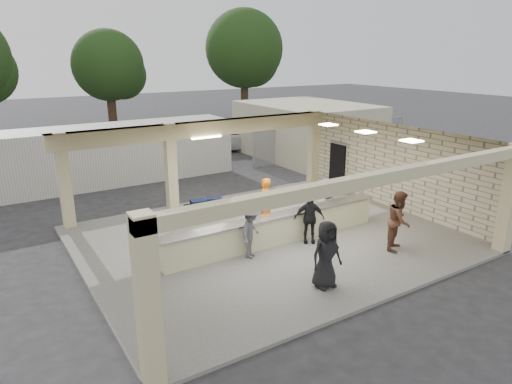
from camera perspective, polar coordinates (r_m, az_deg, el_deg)
ground at (r=15.70m, az=1.47°, el=-6.07°), size 120.00×120.00×0.00m
pavilion at (r=15.86m, az=0.82°, el=-0.62°), size 12.01×10.00×3.55m
baggage_counter at (r=15.09m, az=2.54°, el=-4.64°), size 8.20×0.58×0.98m
luggage_cart at (r=15.62m, az=-6.56°, el=-3.07°), size 2.58×1.98×1.33m
drum_fan at (r=19.49m, az=8.84°, el=0.28°), size 0.84×0.77×0.95m
baggage_handler at (r=16.16m, az=1.10°, el=-1.47°), size 0.64×0.77×1.86m
passenger_a at (r=15.17m, az=17.46°, el=-3.41°), size 1.01×0.83×1.92m
passenger_b at (r=15.10m, az=6.67°, el=-3.27°), size 1.03×0.82×1.69m
passenger_c at (r=13.92m, az=-0.61°, el=-4.97°), size 1.08×0.99×1.68m
passenger_d at (r=12.34m, az=8.77°, el=-7.72°), size 0.92×0.41×1.86m
car_white_a at (r=30.53m, az=-2.01°, el=6.92°), size 6.02×3.67×1.61m
car_white_b at (r=31.42m, az=4.76°, el=6.95°), size 4.48×1.98×1.38m
car_dark at (r=31.43m, az=-3.66°, el=7.13°), size 4.77×2.09×1.54m
container_white at (r=23.40m, az=-18.68°, el=4.39°), size 12.90×2.61×2.79m
fence at (r=28.80m, az=9.90°, el=6.57°), size 12.06×0.06×2.03m
tree_mid at (r=39.56m, az=-17.59°, el=14.54°), size 6.00×5.60×8.00m
tree_right at (r=43.36m, az=-1.22°, el=17.10°), size 7.20×7.00×10.00m
adjacent_building at (r=28.50m, az=6.33°, el=7.72°), size 6.00×8.00×3.20m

